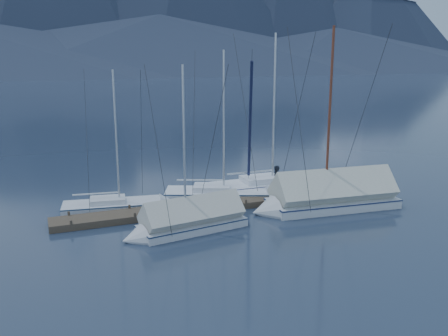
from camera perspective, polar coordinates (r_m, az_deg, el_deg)
The scene contains 9 objects.
ground at distance 24.12m, azimuth 1.79°, elevation -6.09°, with size 1000.00×1000.00×0.00m, color #162031.
dock at distance 25.83m, azimuth 0.00°, elevation -4.52°, with size 18.00×1.50×0.54m.
mooring_posts at distance 25.59m, azimuth -1.04°, elevation -4.14°, with size 15.12×1.52×0.35m.
sailboat_open_left at distance 26.24m, azimuth -11.50°, elevation -4.44°, with size 6.32×2.83×8.10m.
sailboat_open_mid at distance 27.64m, azimuth 0.98°, elevation -3.23°, with size 7.18×4.50×9.21m.
sailboat_open_right at distance 29.97m, azimuth 6.75°, elevation -2.00°, with size 7.84×3.35×10.31m.
sailboat_covered_near at distance 26.04m, azimuth 11.76°, elevation -3.70°, with size 8.32×3.52×10.56m.
sailboat_covered_far at distance 22.30m, azimuth -4.92°, elevation -6.63°, with size 6.20×2.80×8.42m.
person at distance 26.67m, azimuth 6.40°, elevation -1.56°, with size 0.64×0.42×1.77m, color black.
Camera 1 is at (-9.23, -20.84, 7.87)m, focal length 38.00 mm.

